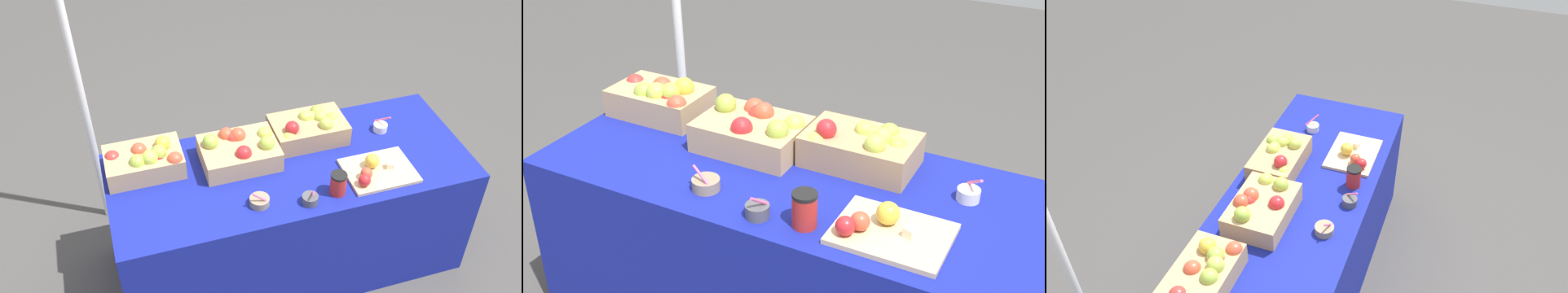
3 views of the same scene
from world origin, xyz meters
TOP-DOWN VIEW (x-y plane):
  - ground_plane at (0.00, 0.00)m, footprint 10.00×10.00m
  - table at (0.00, 0.00)m, footprint 1.90×0.76m
  - apple_crate_left at (-0.72, 0.18)m, footprint 0.39×0.25m
  - apple_crate_middle at (-0.24, 0.12)m, footprint 0.40×0.29m
  - apple_crate_right at (0.17, 0.18)m, footprint 0.40×0.25m
  - cutting_board_front at (0.39, -0.19)m, footprint 0.36×0.27m
  - sample_bowl_near at (0.57, 0.13)m, footprint 0.08×0.09m
  - sample_bowl_mid at (-0.24, -0.22)m, footprint 0.10×0.10m
  - sample_bowl_far at (-0.00, -0.28)m, footprint 0.08×0.08m
  - coffee_cup at (0.15, -0.26)m, footprint 0.08×0.08m
  - tent_pole at (-0.98, 0.68)m, footprint 0.04×0.04m

SIDE VIEW (x-z plane):
  - ground_plane at x=0.00m, z-range 0.00..0.00m
  - table at x=0.00m, z-range 0.00..0.74m
  - sample_bowl_mid at x=-0.24m, z-range 0.71..0.81m
  - sample_bowl_near at x=0.57m, z-range 0.71..0.81m
  - sample_bowl_far at x=0.00m, z-range 0.72..0.81m
  - cutting_board_front at x=0.39m, z-range 0.72..0.81m
  - coffee_cup at x=0.15m, z-range 0.74..0.86m
  - apple_crate_right at x=0.17m, z-range 0.72..0.90m
  - apple_crate_middle at x=-0.24m, z-range 0.72..0.90m
  - apple_crate_left at x=-0.72m, z-range 0.73..0.90m
  - tent_pole at x=-0.98m, z-range 0.00..2.26m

